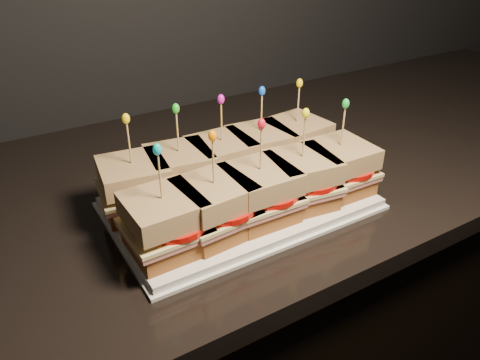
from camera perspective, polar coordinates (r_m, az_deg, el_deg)
cabinet at (r=1.27m, az=3.02°, el=-15.77°), size 2.24×0.71×0.84m
granite_slab at (r=1.00m, az=3.68°, el=2.08°), size 2.28×0.75×0.04m
platter at (r=0.81m, az=-0.00°, el=-2.82°), size 0.43×0.26×0.02m
platter_rim at (r=0.81m, az=-0.00°, el=-3.18°), size 0.44×0.28×0.01m
sandwich_0_bread_bot at (r=0.79m, az=-12.48°, el=-2.59°), size 0.11×0.11×0.03m
sandwich_0_ham at (r=0.78m, az=-12.62°, el=-1.47°), size 0.12×0.12×0.01m
sandwich_0_cheese at (r=0.78m, az=-12.68°, el=-1.03°), size 0.13×0.12×0.01m
sandwich_0_tomato at (r=0.77m, az=-11.75°, el=-0.52°), size 0.10×0.10×0.01m
sandwich_0_bread_top at (r=0.76m, az=-12.92°, el=0.87°), size 0.12×0.12×0.03m
sandwich_0_pick at (r=0.74m, az=-13.33°, el=4.08°), size 0.00×0.00×0.09m
sandwich_0_frill at (r=0.72m, az=-13.74°, el=7.28°), size 0.01×0.01×0.02m
sandwich_1_bread_bot at (r=0.81m, az=-7.13°, el=-1.04°), size 0.11×0.11×0.03m
sandwich_1_ham at (r=0.81m, az=-7.21°, el=0.06°), size 0.12×0.12×0.01m
sandwich_1_cheese at (r=0.80m, az=-7.24°, el=0.49°), size 0.13×0.12×0.01m
sandwich_1_tomato at (r=0.80m, az=-6.32°, el=1.00°), size 0.10×0.10×0.01m
sandwich_1_bread_top at (r=0.79m, az=-7.38°, el=2.36°), size 0.12×0.12×0.03m
sandwich_1_pick at (r=0.77m, az=-7.61°, el=5.51°), size 0.00×0.00×0.09m
sandwich_1_frill at (r=0.75m, az=-7.83°, el=8.64°), size 0.01×0.01×0.02m
sandwich_2_bread_bot at (r=0.84m, az=-2.14°, el=0.41°), size 0.10×0.10×0.03m
sandwich_2_ham at (r=0.84m, az=-2.16°, el=1.48°), size 0.11×0.11×0.01m
sandwich_2_cheese at (r=0.83m, az=-2.17°, el=1.91°), size 0.11×0.11×0.01m
sandwich_2_tomato at (r=0.83m, az=-1.25°, el=2.40°), size 0.10×0.10×0.01m
sandwich_2_bread_top at (r=0.82m, az=-2.21°, el=3.73°), size 0.10×0.10×0.03m
sandwich_2_pick at (r=0.80m, az=-2.27°, el=6.79°), size 0.00×0.00×0.09m
sandwich_2_frill at (r=0.78m, az=-2.34°, el=9.82°), size 0.01×0.01×0.02m
sandwich_3_bread_bot at (r=0.88m, az=2.48°, el=1.74°), size 0.11×0.11×0.03m
sandwich_3_ham at (r=0.87m, az=2.51°, el=2.79°), size 0.12×0.12×0.01m
sandwich_3_cheese at (r=0.87m, az=2.52°, el=3.20°), size 0.12×0.12×0.01m
sandwich_3_tomato at (r=0.87m, az=3.41°, el=3.67°), size 0.10×0.10×0.01m
sandwich_3_bread_top at (r=0.86m, az=2.56°, el=4.96°), size 0.11×0.11×0.03m
sandwich_3_pick at (r=0.84m, az=2.63°, el=7.90°), size 0.00×0.00×0.09m
sandwich_3_frill at (r=0.82m, az=2.70°, el=10.81°), size 0.01×0.01×0.02m
sandwich_4_bread_bot at (r=0.92m, az=6.70°, el=2.96°), size 0.11×0.11×0.03m
sandwich_4_ham at (r=0.92m, az=6.77°, el=3.96°), size 0.12×0.12×0.01m
sandwich_4_cheese at (r=0.91m, az=6.79°, el=4.35°), size 0.12×0.12×0.01m
sandwich_4_tomato at (r=0.91m, az=7.65°, el=4.80°), size 0.10×0.10×0.01m
sandwich_4_bread_top at (r=0.90m, az=6.91°, el=6.05°), size 0.11×0.11×0.03m
sandwich_4_pick at (r=0.88m, az=7.09°, el=8.87°), size 0.00×0.00×0.09m
sandwich_4_frill at (r=0.87m, az=7.28°, el=11.64°), size 0.01×0.01×0.02m
sandwich_5_bread_bot at (r=0.69m, az=-9.00°, el=-7.24°), size 0.10×0.10×0.03m
sandwich_5_ham at (r=0.68m, az=-9.11°, el=-6.04°), size 0.11×0.11×0.01m
sandwich_5_cheese at (r=0.68m, az=-9.16°, el=-5.56°), size 0.12×0.11×0.01m
sandwich_5_tomato at (r=0.67m, az=-8.07°, el=-5.01°), size 0.10×0.10×0.01m
sandwich_5_bread_top at (r=0.66m, az=-9.36°, el=-3.48°), size 0.11×0.11×0.03m
sandwich_5_pick at (r=0.64m, az=-9.71°, el=0.08°), size 0.00×0.00×0.09m
sandwich_5_frill at (r=0.62m, az=-10.06°, el=3.71°), size 0.01×0.01×0.02m
sandwich_6_bread_bot at (r=0.72m, az=-3.05°, el=-5.31°), size 0.11×0.11×0.03m
sandwich_6_ham at (r=0.71m, az=-3.08°, el=-4.12°), size 0.12×0.11×0.01m
sandwich_6_cheese at (r=0.71m, az=-3.10°, el=-3.65°), size 0.12×0.12×0.01m
sandwich_6_tomato at (r=0.70m, az=-2.02°, el=-3.10°), size 0.10×0.10×0.01m
sandwich_6_bread_top at (r=0.69m, az=-3.16°, el=-1.61°), size 0.11×0.11×0.03m
sandwich_6_pick at (r=0.67m, az=-3.28°, el=1.87°), size 0.00×0.00×0.09m
sandwich_6_frill at (r=0.65m, az=-3.39°, el=5.38°), size 0.01×0.01×0.02m
sandwich_7_bread_bot at (r=0.76m, az=2.39°, el=-3.48°), size 0.10×0.10×0.03m
sandwich_7_ham at (r=0.75m, az=2.42°, el=-2.33°), size 0.11×0.11×0.01m
sandwich_7_cheese at (r=0.74m, az=2.43°, el=-1.87°), size 0.12×0.11×0.01m
sandwich_7_tomato at (r=0.74m, az=3.48°, el=-1.33°), size 0.10×0.10×0.01m
sandwich_7_bread_top at (r=0.73m, az=2.48°, el=0.11°), size 0.10×0.10×0.03m
sandwich_7_pick at (r=0.70m, az=2.56°, el=3.46°), size 0.00×0.00×0.09m
sandwich_7_frill at (r=0.69m, az=2.65°, el=6.84°), size 0.01×0.01×0.02m
sandwich_8_bread_bot at (r=0.80m, az=7.29°, el=-1.80°), size 0.11×0.11×0.03m
sandwich_8_ham at (r=0.79m, az=7.38°, el=-0.69°), size 0.12×0.12×0.01m
sandwich_8_cheese at (r=0.78m, az=7.41°, el=-0.25°), size 0.13×0.12×0.01m
sandwich_8_tomato at (r=0.78m, az=8.41°, el=0.27°), size 0.10×0.10×0.01m
sandwich_8_bread_top at (r=0.77m, az=7.55°, el=1.65°), size 0.12×0.12×0.03m
sandwich_8_pick at (r=0.75m, az=7.79°, el=4.86°), size 0.00×0.00×0.09m
sandwich_8_frill at (r=0.73m, az=8.03°, el=8.06°), size 0.01×0.01×0.02m
sandwich_9_bread_bot at (r=0.84m, az=11.67°, el=-0.29°), size 0.10×0.10×0.03m
sandwich_9_ham at (r=0.84m, az=11.80°, el=0.78°), size 0.11×0.11×0.01m
sandwich_9_cheese at (r=0.83m, az=11.85°, el=1.20°), size 0.12×0.11×0.01m
sandwich_9_tomato at (r=0.83m, az=12.79°, el=1.69°), size 0.10×0.10×0.01m
sandwich_9_bread_top at (r=0.82m, az=12.06°, el=3.02°), size 0.10×0.10×0.03m
sandwich_9_pick at (r=0.80m, az=12.41°, el=6.06°), size 0.00×0.00×0.09m
sandwich_9_frill at (r=0.78m, az=12.77°, el=9.07°), size 0.01×0.01×0.02m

